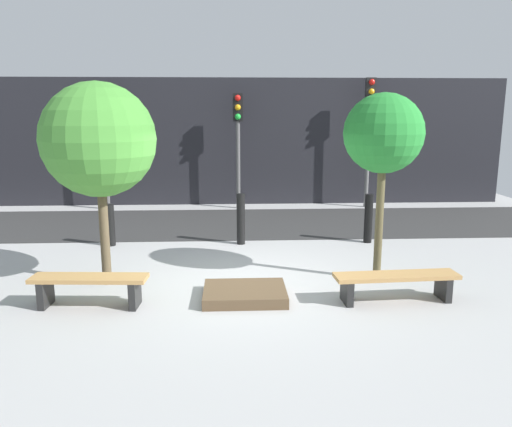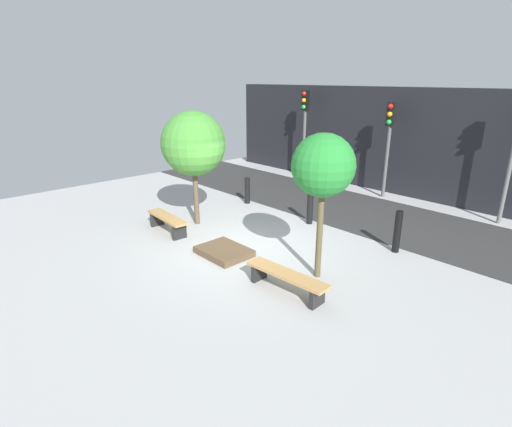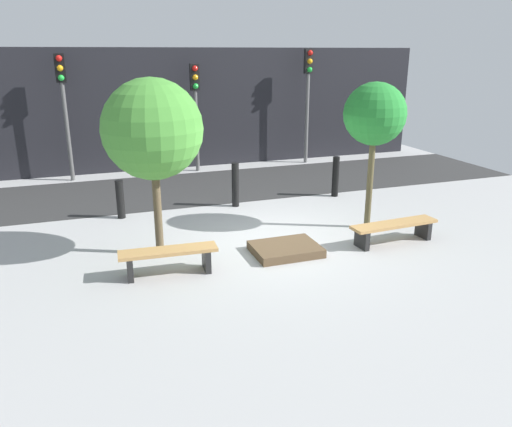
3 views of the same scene
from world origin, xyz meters
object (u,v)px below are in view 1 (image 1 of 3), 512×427
bench_left (90,285)px  tree_behind_right_bench (384,135)px  planter_bed (245,294)px  tree_behind_left_bench (99,140)px  traffic_light_mid_west (238,129)px  bollard_left (241,219)px  bench_right (396,281)px  traffic_light_west (103,122)px  bollard_far_left (110,225)px  bollard_center (368,218)px  traffic_light_mid_east (369,119)px

bench_left → tree_behind_right_bench: bearing=15.8°
planter_bed → tree_behind_left_bench: bearing=160.7°
tree_behind_right_bench → traffic_light_mid_west: bearing=109.0°
tree_behind_left_bench → bollard_left: (2.25, 2.43, -1.80)m
planter_bed → tree_behind_right_bench: size_ratio=0.40×
bench_right → traffic_light_west: traffic_light_west is taller
tree_behind_right_bench → bollard_left: bearing=132.8°
bench_right → bollard_left: (-2.25, 3.41, 0.24)m
bench_left → planter_bed: bench_left is taller
tree_behind_right_bench → bollard_far_left: size_ratio=3.47×
bench_right → bollard_far_left: size_ratio=2.11×
bench_right → planter_bed: 2.27m
traffic_light_mid_west → bollard_center: bearing=-56.1°
tree_behind_left_bench → traffic_light_mid_east: (6.04, 6.52, 0.24)m
bench_left → planter_bed: 2.27m
traffic_light_west → traffic_light_mid_east: bearing=0.0°
traffic_light_mid_west → traffic_light_mid_east: (3.79, 0.00, 0.29)m
tree_behind_left_bench → bollard_far_left: tree_behind_left_bench is taller
bollard_far_left → traffic_light_mid_east: (6.54, 4.09, 2.13)m
bench_right → bench_left: bearing=176.6°
bollard_far_left → traffic_light_mid_west: size_ratio=0.27×
tree_behind_left_bench → bollard_left: size_ratio=2.98×
tree_behind_right_bench → planter_bed: bearing=-160.7°
tree_behind_right_bench → tree_behind_left_bench: bearing=180.0°
bench_right → tree_behind_right_bench: size_ratio=0.61×
bench_left → traffic_light_mid_west: traffic_light_mid_west is taller
bollard_far_left → traffic_light_west: size_ratio=0.25×
traffic_light_mid_east → bollard_far_left: bearing=-148.0°
bollard_left → tree_behind_right_bench: bearing=-47.2°
bollard_center → traffic_light_mid_east: bearing=75.6°
planter_bed → tree_behind_left_bench: 3.28m
bench_right → bollard_far_left: 6.05m
tree_behind_right_bench → bollard_far_left: 5.89m
traffic_light_mid_west → traffic_light_mid_east: traffic_light_mid_east is taller
traffic_light_west → traffic_light_mid_east: size_ratio=0.96×
bench_right → planter_bed: bearing=171.5°
planter_bed → bollard_far_left: bollard_far_left is taller
bench_right → traffic_light_mid_east: (1.55, 7.50, 2.27)m
planter_bed → tree_behind_right_bench: 3.34m
bench_right → bollard_left: bollard_left is taller
bollard_left → planter_bed: bearing=-90.0°
tree_behind_left_bench → traffic_light_west: 6.70m
traffic_light_mid_west → traffic_light_mid_east: size_ratio=0.88×
tree_behind_left_bench → traffic_light_mid_west: (2.25, 6.52, -0.05)m
bollard_left → traffic_light_mid_west: size_ratio=0.33×
bench_right → tree_behind_left_bench: tree_behind_left_bench is taller
bench_left → tree_behind_left_bench: 2.24m
traffic_light_mid_east → tree_behind_right_bench: bearing=-103.4°
bench_left → traffic_light_west: 7.96m
bollard_far_left → traffic_light_mid_east: 8.00m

